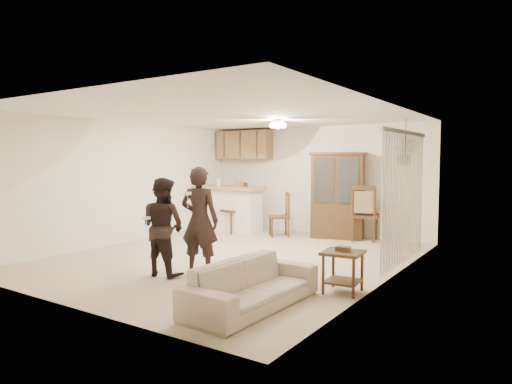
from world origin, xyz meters
The scene contains 23 objects.
floor centered at (0.00, 0.00, 0.00)m, with size 6.50×6.50×0.00m, color #C6B096.
ceiling centered at (0.00, 0.00, 2.50)m, with size 5.50×6.50×0.02m, color white.
wall_back centered at (0.00, 3.25, 1.25)m, with size 5.50×0.02×2.50m, color white.
wall_front centered at (0.00, -3.25, 1.25)m, with size 5.50×0.02×2.50m, color white.
wall_left centered at (-2.75, 0.00, 1.25)m, with size 0.02×6.50×2.50m, color white.
wall_right centered at (2.75, 0.00, 1.25)m, with size 0.02×6.50×2.50m, color white.
breakfast_bar centered at (-1.85, 2.35, 0.50)m, with size 1.60×0.55×1.00m, color white.
bar_top centered at (-1.85, 2.35, 1.05)m, with size 1.75×0.70×0.08m, color tan.
upper_cabinets centered at (-1.90, 3.07, 2.10)m, with size 1.50×0.34×0.70m, color brown.
vertical_blinds centered at (2.71, 0.90, 1.10)m, with size 0.06×2.30×2.10m, color beige, non-canonical shape.
ceiling_fixture centered at (0.20, 1.20, 2.40)m, with size 0.36×0.36×0.20m, color #FFF0BF, non-canonical shape.
hanging_plant centered at (2.30, 2.40, 1.85)m, with size 0.43×0.37×0.48m, color #294F1F.
plant_cord centered at (2.30, 2.40, 2.17)m, with size 0.01×0.01×0.65m, color black.
sofa centered at (1.81, -2.08, 0.37)m, with size 1.87×0.73×0.73m, color beige.
adult centered at (0.28, -1.22, 0.90)m, with size 0.66×0.43×1.80m, color black.
child centered at (-0.13, -1.57, 0.68)m, with size 0.66×0.51×1.35m, color black.
china_hutch centered at (0.73, 2.86, 0.93)m, with size 1.27×0.72×1.89m.
side_table centered at (2.45, -0.94, 0.28)m, with size 0.53×0.53×0.60m.
chair_bar centered at (-1.66, 2.27, 0.33)m, with size 0.66×0.66×1.18m.
chair_hutch_left centered at (-0.45, 2.36, 0.28)m, with size 0.62×0.62×0.99m.
chair_hutch_right centered at (1.35, 2.90, 0.33)m, with size 0.62×0.62×1.19m.
controller_adult centered at (0.38, -1.58, 1.24)m, with size 0.04×0.14×0.04m, color silver.
controller_child centered at (-0.12, -1.91, 0.89)m, with size 0.04×0.13×0.04m, color silver.
Camera 1 is at (4.71, -6.40, 1.71)m, focal length 32.00 mm.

